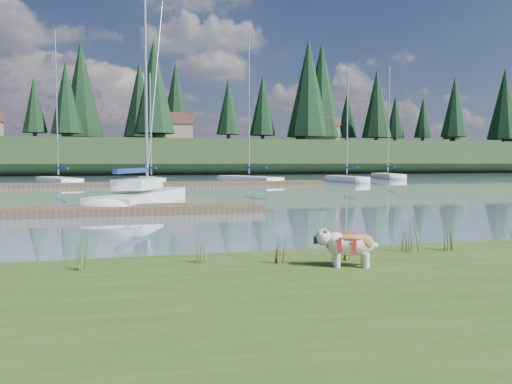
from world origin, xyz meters
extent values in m
plane|color=#7B96A6|center=(0.00, 30.00, 0.00)|extent=(200.00, 200.00, 0.00)
cube|color=#344A19|center=(0.00, -6.00, 0.17)|extent=(60.00, 9.00, 0.35)
cube|color=#1E3117|center=(0.00, 73.00, 2.50)|extent=(200.00, 20.00, 5.00)
cylinder|color=silver|center=(2.02, -3.14, 0.46)|extent=(0.10, 0.10, 0.21)
cylinder|color=silver|center=(2.09, -2.93, 0.46)|extent=(0.10, 0.10, 0.21)
cylinder|color=silver|center=(2.43, -3.27, 0.46)|extent=(0.10, 0.10, 0.21)
cylinder|color=silver|center=(2.50, -3.07, 0.46)|extent=(0.10, 0.10, 0.21)
ellipsoid|color=silver|center=(2.27, -3.11, 0.68)|extent=(0.78, 0.56, 0.33)
ellipsoid|color=#9C693A|center=(2.27, -3.11, 0.79)|extent=(0.57, 0.47, 0.12)
ellipsoid|color=silver|center=(1.86, -2.97, 0.79)|extent=(0.31, 0.32, 0.25)
cube|color=black|center=(1.76, -2.94, 0.75)|extent=(0.11, 0.14, 0.10)
cube|color=white|center=(-0.40, 13.14, 0.22)|extent=(4.71, 8.55, 0.70)
ellipsoid|color=white|center=(1.06, 17.08, 0.22)|extent=(2.52, 2.79, 0.70)
cylinder|color=silver|center=(-0.13, 13.86, 7.17)|extent=(0.14, 0.14, 12.74)
cube|color=navy|center=(-0.83, 11.97, 1.55)|extent=(1.51, 3.65, 0.20)
cube|color=white|center=(-0.56, 12.69, 0.95)|extent=(2.32, 3.33, 0.45)
cube|color=#4C3D2C|center=(-4.00, 9.00, 0.15)|extent=(16.00, 2.00, 0.30)
cube|color=#4C3D2C|center=(2.00, 30.00, 0.15)|extent=(26.00, 2.20, 0.30)
cube|color=white|center=(-6.75, 35.49, 0.22)|extent=(4.66, 7.88, 0.70)
ellipsoid|color=white|center=(-8.27, 39.09, 0.22)|extent=(2.39, 2.62, 0.70)
cylinder|color=silver|center=(-6.75, 35.49, 6.89)|extent=(0.12, 0.12, 12.19)
cube|color=navy|center=(-6.34, 34.51, 1.40)|extent=(1.39, 2.94, 0.20)
cube|color=white|center=(0.99, 34.31, 0.22)|extent=(2.17, 5.68, 0.70)
ellipsoid|color=white|center=(0.52, 37.04, 0.22)|extent=(1.45, 1.69, 0.70)
cylinder|color=silver|center=(0.99, 34.31, 5.16)|extent=(0.12, 0.12, 8.73)
cube|color=navy|center=(1.11, 33.57, 1.40)|extent=(0.57, 2.21, 0.20)
cube|color=white|center=(9.92, 34.91, 0.22)|extent=(4.56, 8.44, 0.70)
ellipsoid|color=white|center=(8.52, 38.81, 0.22)|extent=(2.46, 2.74, 0.70)
cylinder|color=silver|center=(9.92, 34.91, 7.17)|extent=(0.12, 0.12, 12.74)
cube|color=navy|center=(10.30, 33.84, 1.40)|extent=(1.30, 3.17, 0.20)
cube|color=white|center=(18.90, 33.08, 0.22)|extent=(1.68, 6.25, 0.70)
ellipsoid|color=white|center=(18.76, 36.17, 0.22)|extent=(1.43, 1.75, 0.70)
cylinder|color=silver|center=(18.90, 33.08, 5.58)|extent=(0.12, 0.12, 9.55)
cube|color=navy|center=(18.94, 32.23, 1.40)|extent=(0.31, 2.47, 0.20)
cube|color=white|center=(27.71, 41.15, 0.22)|extent=(3.62, 8.14, 0.70)
ellipsoid|color=white|center=(28.64, 45.01, 0.22)|extent=(2.19, 2.51, 0.70)
cylinder|color=silver|center=(27.71, 41.15, 6.72)|extent=(0.12, 0.12, 11.84)
cube|color=navy|center=(27.45, 40.10, 1.40)|extent=(0.94, 3.11, 0.20)
cone|color=#475B23|center=(0.06, -2.24, 0.61)|extent=(0.03, 0.03, 0.52)
cone|color=brown|center=(0.17, -2.31, 0.56)|extent=(0.03, 0.03, 0.42)
cone|color=#475B23|center=(0.12, -2.21, 0.64)|extent=(0.03, 0.03, 0.58)
cone|color=brown|center=(0.20, -2.27, 0.53)|extent=(0.03, 0.03, 0.37)
cone|color=#475B23|center=(0.08, -2.32, 0.59)|extent=(0.03, 0.03, 0.47)
cone|color=#475B23|center=(1.25, -2.57, 0.61)|extent=(0.03, 0.03, 0.53)
cone|color=brown|center=(1.36, -2.64, 0.56)|extent=(0.03, 0.03, 0.42)
cone|color=#475B23|center=(1.31, -2.54, 0.64)|extent=(0.03, 0.03, 0.58)
cone|color=brown|center=(1.39, -2.60, 0.53)|extent=(0.03, 0.03, 0.37)
cone|color=#475B23|center=(1.27, -2.65, 0.59)|extent=(0.03, 0.03, 0.47)
cone|color=#475B23|center=(3.74, -2.20, 0.70)|extent=(0.03, 0.03, 0.71)
cone|color=brown|center=(3.85, -2.27, 0.63)|extent=(0.03, 0.03, 0.57)
cone|color=#475B23|center=(3.80, -2.17, 0.74)|extent=(0.03, 0.03, 0.78)
cone|color=brown|center=(3.88, -2.23, 0.60)|extent=(0.03, 0.03, 0.49)
cone|color=#475B23|center=(3.76, -2.28, 0.67)|extent=(0.03, 0.03, 0.64)
cone|color=#475B23|center=(-1.73, -2.29, 0.62)|extent=(0.03, 0.03, 0.54)
cone|color=brown|center=(-1.62, -2.36, 0.57)|extent=(0.03, 0.03, 0.43)
cone|color=#475B23|center=(-1.67, -2.26, 0.65)|extent=(0.03, 0.03, 0.60)
cone|color=brown|center=(-1.59, -2.32, 0.54)|extent=(0.03, 0.03, 0.38)
cone|color=#475B23|center=(-1.71, -2.37, 0.59)|extent=(0.03, 0.03, 0.49)
cone|color=#475B23|center=(2.31, -2.60, 0.57)|extent=(0.03, 0.03, 0.44)
cone|color=brown|center=(2.42, -2.67, 0.53)|extent=(0.03, 0.03, 0.35)
cone|color=#475B23|center=(2.37, -2.57, 0.59)|extent=(0.03, 0.03, 0.49)
cone|color=brown|center=(2.45, -2.63, 0.50)|extent=(0.03, 0.03, 0.31)
cone|color=#475B23|center=(2.33, -2.68, 0.55)|extent=(0.03, 0.03, 0.40)
cone|color=#475B23|center=(4.48, -2.22, 0.62)|extent=(0.03, 0.03, 0.54)
cone|color=brown|center=(4.59, -2.29, 0.56)|extent=(0.03, 0.03, 0.43)
cone|color=#475B23|center=(4.54, -2.19, 0.65)|extent=(0.03, 0.03, 0.59)
cone|color=brown|center=(4.62, -2.25, 0.54)|extent=(0.03, 0.03, 0.38)
cone|color=#475B23|center=(4.50, -2.30, 0.59)|extent=(0.03, 0.03, 0.48)
cube|color=#33281C|center=(0.00, -1.60, 0.07)|extent=(60.00, 0.50, 0.14)
cylinder|color=#382619|center=(-10.00, 72.00, 5.90)|extent=(0.60, 0.60, 1.80)
cone|color=black|center=(-10.00, 72.00, 11.75)|extent=(4.84, 4.84, 11.00)
cylinder|color=#382619|center=(3.00, 66.00, 5.90)|extent=(0.60, 0.60, 1.80)
cone|color=black|center=(3.00, 66.00, 13.10)|extent=(6.16, 6.16, 14.00)
cylinder|color=#382619|center=(15.00, 70.00, 5.90)|extent=(0.60, 0.60, 1.80)
cone|color=black|center=(15.00, 70.00, 10.85)|extent=(3.96, 3.96, 9.00)
cylinder|color=#382619|center=(28.00, 68.00, 5.90)|extent=(0.60, 0.60, 1.80)
cone|color=black|center=(28.00, 68.00, 14.00)|extent=(7.04, 7.04, 16.00)
cylinder|color=#382619|center=(42.00, 71.00, 5.90)|extent=(0.60, 0.60, 1.80)
cone|color=black|center=(42.00, 71.00, 12.20)|extent=(5.28, 5.28, 12.00)
cylinder|color=#382619|center=(55.00, 67.00, 5.90)|extent=(0.60, 0.60, 1.80)
cone|color=black|center=(55.00, 67.00, 11.52)|extent=(4.62, 4.62, 10.50)
cylinder|color=#382619|center=(68.00, 70.00, 5.90)|extent=(0.60, 0.60, 1.80)
cone|color=black|center=(68.00, 70.00, 12.88)|extent=(5.94, 5.94, 13.50)
cube|color=gray|center=(6.00, 71.00, 6.40)|extent=(6.00, 5.00, 2.80)
cube|color=brown|center=(6.00, 71.00, 8.50)|extent=(6.30, 5.30, 1.40)
cube|color=brown|center=(6.00, 71.00, 9.30)|extent=(4.20, 3.60, 0.70)
cube|color=gray|center=(30.00, 69.00, 6.40)|extent=(6.00, 5.00, 2.80)
cube|color=brown|center=(30.00, 69.00, 8.50)|extent=(6.30, 5.30, 1.40)
cube|color=brown|center=(30.00, 69.00, 9.30)|extent=(4.20, 3.60, 0.70)
camera|label=1|loc=(-1.02, -10.03, 1.95)|focal=35.00mm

